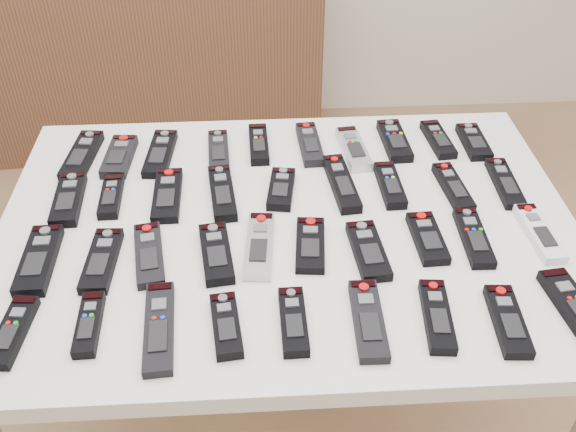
{
  "coord_description": "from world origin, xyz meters",
  "views": [
    {
      "loc": [
        -0.2,
        -0.92,
        1.67
      ],
      "look_at": [
        -0.14,
        0.14,
        0.8
      ],
      "focal_mm": 40.0,
      "sensor_mm": 36.0,
      "label": 1
    }
  ],
  "objects": [
    {
      "name": "remote_18",
      "position": [
        0.37,
        0.25,
        0.79
      ],
      "size": [
        0.05,
        0.18,
        0.02
      ],
      "primitive_type": "cube",
      "rotation": [
        0.0,
        0.0,
        -0.03
      ],
      "color": "black",
      "rests_on": "table"
    },
    {
      "name": "remote_2",
      "position": [
        -0.44,
        0.42,
        0.79
      ],
      "size": [
        0.07,
        0.19,
        0.02
      ],
      "primitive_type": "cube",
      "rotation": [
        0.0,
        0.0,
        -0.08
      ],
      "color": "black",
      "rests_on": "table"
    },
    {
      "name": "remote_26",
      "position": [
        0.15,
        0.06,
        0.79
      ],
      "size": [
        0.06,
        0.15,
        0.02
      ],
      "primitive_type": "cube",
      "rotation": [
        0.0,
        0.0,
        0.03
      ],
      "color": "black",
      "rests_on": "table"
    },
    {
      "name": "remote_37",
      "position": [
        0.38,
        -0.14,
        0.79
      ],
      "size": [
        0.08,
        0.19,
        0.02
      ],
      "primitive_type": "cube",
      "rotation": [
        0.0,
        0.0,
        0.12
      ],
      "color": "black",
      "rests_on": "table"
    },
    {
      "name": "remote_11",
      "position": [
        -0.53,
        0.25,
        0.79
      ],
      "size": [
        0.05,
        0.14,
        0.02
      ],
      "primitive_type": "cube",
      "rotation": [
        0.0,
        0.0,
        0.04
      ],
      "color": "black",
      "rests_on": "table"
    },
    {
      "name": "remote_24",
      "position": [
        -0.1,
        0.06,
        0.79
      ],
      "size": [
        0.07,
        0.16,
        0.02
      ],
      "primitive_type": "cube",
      "rotation": [
        0.0,
        0.0,
        -0.09
      ],
      "color": "black",
      "rests_on": "table"
    },
    {
      "name": "remote_12",
      "position": [
        -0.4,
        0.25,
        0.79
      ],
      "size": [
        0.06,
        0.19,
        0.02
      ],
      "primitive_type": "cube",
      "rotation": [
        0.0,
        0.0,
        0.02
      ],
      "color": "black",
      "rests_on": "table"
    },
    {
      "name": "remote_13",
      "position": [
        -0.28,
        0.24,
        0.79
      ],
      "size": [
        0.07,
        0.19,
        0.02
      ],
      "primitive_type": "cube",
      "rotation": [
        0.0,
        0.0,
        0.11
      ],
      "color": "black",
      "rests_on": "table"
    },
    {
      "name": "remote_31",
      "position": [
        -0.38,
        -0.15,
        0.79
      ],
      "size": [
        0.07,
        0.21,
        0.02
      ],
      "primitive_type": "cube",
      "rotation": [
        0.0,
        0.0,
        0.07
      ],
      "color": "black",
      "rests_on": "table"
    },
    {
      "name": "remote_1",
      "position": [
        -0.53,
        0.41,
        0.79
      ],
      "size": [
        0.07,
        0.17,
        0.02
      ],
      "primitive_type": "cube",
      "rotation": [
        0.0,
        0.0,
        -0.07
      ],
      "color": "black",
      "rests_on": "table"
    },
    {
      "name": "remote_21",
      "position": [
        -0.42,
        0.05,
        0.79
      ],
      "size": [
        0.08,
        0.19,
        0.02
      ],
      "primitive_type": "cube",
      "rotation": [
        0.0,
        0.0,
        0.16
      ],
      "color": "black",
      "rests_on": "table"
    },
    {
      "name": "remote_36",
      "position": [
        0.24,
        -0.17,
        0.79
      ],
      "size": [
        0.06,
        0.17,
        0.02
      ],
      "primitive_type": "cube",
      "rotation": [
        0.0,
        0.0,
        -0.07
      ],
      "color": "black",
      "rests_on": "table"
    },
    {
      "name": "remote_23",
      "position": [
        -0.2,
        0.06,
        0.79
      ],
      "size": [
        0.07,
        0.19,
        0.02
      ],
      "primitive_type": "cube",
      "rotation": [
        0.0,
        0.0,
        -0.09
      ],
      "color": "#B7B7BC",
      "rests_on": "table"
    },
    {
      "name": "remote_6",
      "position": [
        0.04,
        0.41,
        0.79
      ],
      "size": [
        0.07,
        0.18,
        0.02
      ],
      "primitive_type": "cube",
      "rotation": [
        0.0,
        0.0,
        0.11
      ],
      "color": "#B7B7BC",
      "rests_on": "table"
    },
    {
      "name": "remote_20",
      "position": [
        -0.52,
        0.04,
        0.79
      ],
      "size": [
        0.06,
        0.18,
        0.02
      ],
      "primitive_type": "cube",
      "rotation": [
        0.0,
        0.0,
        -0.04
      ],
      "color": "black",
      "rests_on": "table"
    },
    {
      "name": "remote_35",
      "position": [
        0.12,
        -0.15,
        0.79
      ],
      "size": [
        0.06,
        0.17,
        0.02
      ],
      "primitive_type": "cube",
      "rotation": [
        0.0,
        0.0,
        -0.09
      ],
      "color": "black",
      "rests_on": "table"
    },
    {
      "name": "remote_25",
      "position": [
        0.02,
        0.03,
        0.79
      ],
      "size": [
        0.07,
        0.17,
        0.02
      ],
      "primitive_type": "cube",
      "rotation": [
        0.0,
        0.0,
        0.08
      ],
      "color": "black",
      "rests_on": "table"
    },
    {
      "name": "remote_19",
      "position": [
        -0.64,
        0.04,
        0.79
      ],
      "size": [
        0.06,
        0.19,
        0.02
      ],
      "primitive_type": "cube",
      "rotation": [
        0.0,
        0.0,
        0.02
      ],
      "color": "black",
      "rests_on": "table"
    },
    {
      "name": "remote_30",
      "position": [
        -0.51,
        -0.13,
        0.79
      ],
      "size": [
        0.04,
        0.15,
        0.02
      ],
      "primitive_type": "cube",
      "rotation": [
        0.0,
        0.0,
        0.03
      ],
      "color": "black",
      "rests_on": "table"
    },
    {
      "name": "remote_5",
      "position": [
        -0.06,
        0.44,
        0.79
      ],
      "size": [
        0.06,
        0.18,
        0.02
      ],
      "primitive_type": "cube",
      "rotation": [
        0.0,
        0.0,
        0.06
      ],
      "color": "black",
      "rests_on": "table"
    },
    {
      "name": "remote_8",
      "position": [
        0.26,
        0.44,
        0.79
      ],
      "size": [
        0.06,
        0.16,
        0.02
      ],
      "primitive_type": "cube",
      "rotation": [
        0.0,
        0.0,
        0.09
      ],
      "color": "black",
      "rests_on": "table"
    },
    {
      "name": "remote_15",
      "position": [
        -0.01,
        0.26,
        0.79
      ],
      "size": [
        0.07,
        0.21,
        0.02
      ],
      "primitive_type": "cube",
      "rotation": [
        0.0,
        0.0,
        0.1
      ],
      "color": "black",
      "rests_on": "table"
    },
    {
      "name": "remote_17",
      "position": [
        0.25,
        0.24,
        0.79
      ],
      "size": [
        0.06,
        0.18,
        0.02
      ],
      "primitive_type": "cube",
      "rotation": [
        0.0,
        0.0,
        0.09
      ],
      "color": "black",
      "rests_on": "table"
    },
    {
      "name": "remote_7",
      "position": [
        0.15,
        0.44,
        0.79
      ],
      "size": [
        0.06,
        0.17,
        0.02
      ],
      "primitive_type": "cube",
      "rotation": [
        0.0,
        0.0,
        0.04
      ],
      "color": "black",
      "rests_on": "table"
    },
    {
      "name": "remote_14",
      "position": [
        -0.15,
        0.25,
        0.79
      ],
      "size": [
        0.07,
        0.15,
        0.02
      ],
      "primitive_type": "cube",
      "rotation": [
        0.0,
        0.0,
        -0.14
      ],
      "color": "black",
      "rests_on": "table"
    },
    {
      "name": "remote_4",
      "position": [
        -0.19,
        0.44,
        0.79
      ],
      "size": [
        0.05,
        0.16,
        0.02
      ],
      "primitive_type": "cube",
      "rotation": [
        0.0,
        0.0,
        0.02
      ],
      "color": "black",
      "rests_on": "table"
    },
    {
      "name": "remote_9",
      "position": [
        0.35,
        0.42,
        0.79
      ],
      "size": [
        0.06,
        0.15,
        0.02
      ],
      "primitive_type": "cube",
      "rotation": [
        0.0,
        0.0,
        0.0
      ],
      "color": "black",
      "rests_on": "table"
    },
    {
      "name": "table",
      "position": [
        -0.14,
        0.14,
        0.72
      ],
      "size": [
        1.25,
        0.88,
        0.78
      ],
      "color": "white",
      "rests_on": "ground"
    },
    {
      "name": "remote_29",
      "position": [
        -0.64,
        -0.14,
        0.79
      ],
      "size": [
        0.06,
        0.16,
        0.02
      ],
      "primitive_type": "cube",
      "rotation": [
        0.0,
        0.0,
        -0.09
      ],
      "color": "black",
      "rests_on": "table"
    },
    {
      "name": "remote_33",
      "position": [
        -0.14,
        -0.15,
        0.79
      ],
      "size": [
        0.05,
        0.15,
        0.02
      ],
      "primitive_type": "cube",
      "rotation": [
        0.0,
        0.0,
        0.01
      ],
      "color": "black",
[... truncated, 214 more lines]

